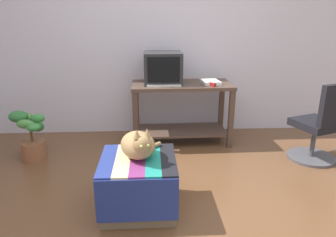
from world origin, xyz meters
name	(u,v)px	position (x,y,z in m)	size (l,w,h in m)	color
ground_plane	(177,216)	(0.00, 0.00, 0.00)	(14.00, 14.00, 0.00)	brown
back_wall	(164,35)	(0.00, 2.05, 1.30)	(8.00, 0.10, 2.60)	silver
desk	(182,103)	(0.19, 1.60, 0.51)	(1.22, 0.60, 0.75)	#4C382D
tv_monitor	(163,68)	(-0.04, 1.63, 0.93)	(0.46, 0.42, 0.37)	#28282B
keyboard	(164,85)	(-0.03, 1.47, 0.76)	(0.40, 0.15, 0.02)	beige
book	(210,82)	(0.54, 1.56, 0.77)	(0.20, 0.25, 0.04)	white
ottoman_with_blanket	(139,184)	(-0.30, 0.14, 0.23)	(0.60, 0.61, 0.45)	#7A664C
cat	(139,145)	(-0.29, 0.16, 0.56)	(0.37, 0.44, 0.28)	#9E7A4C
potted_plant	(31,137)	(-1.52, 1.16, 0.27)	(0.39, 0.34, 0.56)	brown
office_chair	(320,128)	(1.63, 0.94, 0.39)	(0.54, 0.54, 0.89)	#4C4C51
stapler	(212,84)	(0.53, 1.43, 0.77)	(0.04, 0.11, 0.04)	#A31E1E
pen	(211,82)	(0.57, 1.66, 0.76)	(0.01, 0.01, 0.14)	#B7B7BC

